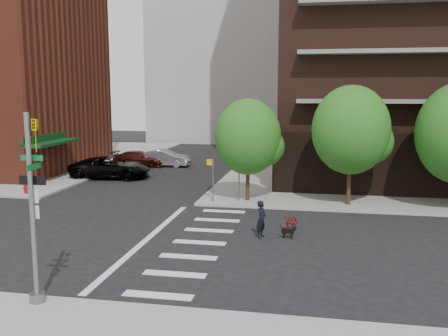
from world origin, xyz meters
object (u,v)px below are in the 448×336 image
(parked_car_black, at_px, (110,167))
(scooter, at_px, (290,223))
(parked_car_silver, at_px, (164,158))
(fire_hydrant, at_px, (26,188))
(parked_car_maroon, at_px, (139,159))
(dog_walker, at_px, (261,219))
(traffic_signal, at_px, (34,224))

(parked_car_black, distance_m, scooter, 19.21)
(parked_car_black, distance_m, parked_car_silver, 7.18)
(fire_hydrant, relative_size, scooter, 0.46)
(parked_car_black, xyz_separation_m, scooter, (14.66, -12.40, -0.44))
(parked_car_maroon, bearing_deg, dog_walker, -148.84)
(parked_car_black, bearing_deg, parked_car_maroon, -5.82)
(dog_walker, bearing_deg, parked_car_silver, 44.77)
(parked_car_maroon, xyz_separation_m, scooter, (14.66, -18.80, -0.28))
(parked_car_maroon, xyz_separation_m, parked_car_silver, (2.24, 0.42, 0.07))
(parked_car_black, bearing_deg, scooter, -136.04)
(parked_car_maroon, bearing_deg, parked_car_black, 177.53)
(traffic_signal, xyz_separation_m, dog_walker, (6.12, 8.82, -1.83))
(parked_car_maroon, distance_m, dog_walker, 24.17)
(scooter, relative_size, dog_walker, 0.91)
(traffic_signal, distance_m, parked_car_black, 23.76)
(fire_hydrant, bearing_deg, parked_car_black, 69.14)
(traffic_signal, distance_m, fire_hydrant, 18.42)
(parked_car_maroon, height_order, parked_car_silver, parked_car_silver)
(dog_walker, bearing_deg, traffic_signal, 161.54)
(parked_car_maroon, bearing_deg, traffic_signal, -168.38)
(parked_car_black, xyz_separation_m, parked_car_silver, (2.24, 6.82, -0.09))
(parked_car_silver, relative_size, scooter, 2.92)
(traffic_signal, xyz_separation_m, parked_car_maroon, (-7.27, 28.94, -2.00))
(traffic_signal, xyz_separation_m, parked_car_black, (-7.27, 22.55, -1.84))
(parked_car_maroon, relative_size, parked_car_silver, 1.03)
(parked_car_black, height_order, dog_walker, dog_walker)
(traffic_signal, relative_size, scooter, 3.75)
(parked_car_silver, distance_m, dog_walker, 23.38)
(parked_car_black, bearing_deg, dog_walker, -141.55)
(parked_car_silver, bearing_deg, parked_car_maroon, 99.94)
(traffic_signal, relative_size, parked_car_black, 0.97)
(parked_car_black, distance_m, dog_walker, 19.17)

